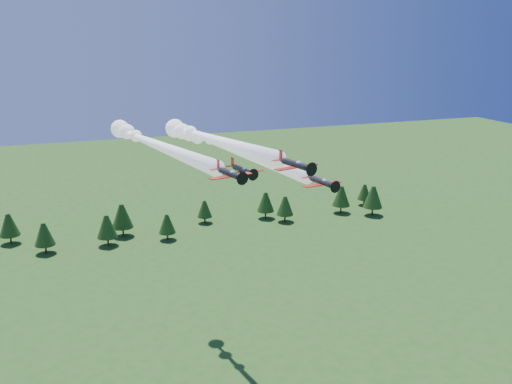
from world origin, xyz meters
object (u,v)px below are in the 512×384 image
object	(u,v)px
plane_left	(151,142)
plane_right	(229,148)
plane_slot	(242,170)
plane_lead	(209,138)

from	to	relation	value
plane_left	plane_right	world-z (taller)	plane_left
plane_slot	plane_lead	bearing A→B (deg)	96.62
plane_lead	plane_left	size ratio (longest dim) A/B	0.89
plane_left	plane_lead	bearing A→B (deg)	-46.72
plane_lead	plane_left	distance (m)	11.10
plane_left	plane_slot	xyz separation A→B (m)	(12.19, -15.89, -2.54)
plane_lead	plane_slot	world-z (taller)	plane_lead
plane_lead	plane_slot	bearing A→B (deg)	-87.59
plane_left	plane_slot	bearing A→B (deg)	-66.08
plane_right	plane_slot	distance (m)	25.58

